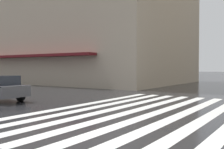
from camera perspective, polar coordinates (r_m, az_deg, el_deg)
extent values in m
plane|color=black|center=(7.63, 0.14, -12.56)|extent=(220.00, 220.00, 0.00)
cube|color=silver|center=(10.65, 19.42, -8.58)|extent=(13.00, 0.50, 0.01)
cube|color=silver|center=(10.94, 14.28, -8.27)|extent=(13.00, 0.50, 0.01)
cube|color=silver|center=(11.30, 9.45, -7.93)|extent=(13.00, 0.50, 0.01)
cube|color=silver|center=(11.74, 4.95, -7.56)|extent=(13.00, 0.50, 0.01)
cube|color=silver|center=(12.25, 0.82, -7.17)|extent=(13.00, 0.50, 0.01)
cube|color=silver|center=(12.81, -2.97, -6.79)|extent=(13.00, 0.50, 0.01)
cube|color=silver|center=(13.43, -6.41, -6.41)|extent=(13.00, 0.50, 0.01)
cube|color=tan|center=(36.65, -6.63, 14.97)|extent=(17.06, 25.81, 20.76)
cube|color=#591419|center=(29.31, -18.23, 3.69)|extent=(1.20, 18.07, 0.24)
cylinder|color=black|center=(15.67, -18.75, -4.22)|extent=(0.20, 0.62, 0.62)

